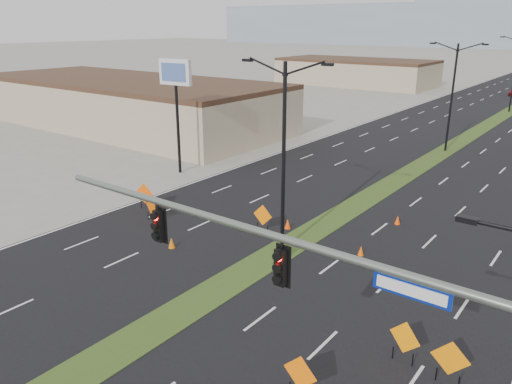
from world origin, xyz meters
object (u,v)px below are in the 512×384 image
Objects in this scene: signal_mast at (339,301)px; construction_sign_2 at (263,216)px; streetlight_0 at (284,154)px; construction_sign_5 at (450,360)px; streetlight_1 at (452,94)px; cone_0 at (171,243)px; construction_sign_0 at (144,194)px; cone_1 at (361,251)px; construction_sign_3 at (300,374)px; cone_3 at (288,224)px; construction_sign_1 at (151,207)px; construction_sign_4 at (405,339)px; pole_sign_west at (176,81)px; cone_2 at (398,220)px.

signal_mast reaches higher than construction_sign_2.
streetlight_0 is at bearing -33.47° from construction_sign_2.
signal_mast is 6.27m from construction_sign_5.
cone_0 is at bearing -99.12° from streetlight_1.
construction_sign_0 is 1.08× the size of construction_sign_2.
cone_1 is at bearing 31.87° from cone_0.
streetlight_1 is at bearing 90.00° from streetlight_0.
construction_sign_5 is at bearing 67.57° from signal_mast.
signal_mast is at bearing -49.46° from streetlight_0.
signal_mast is 4.29m from construction_sign_3.
construction_sign_5 is 2.83× the size of cone_3.
cone_3 is at bearing 172.31° from cone_1.
construction_sign_1 is 0.96× the size of construction_sign_4.
cone_2 is at bearing -5.18° from pole_sign_west.
streetlight_1 is 18.24× the size of cone_1.
cone_3 is (-10.26, 7.87, -0.70)m from construction_sign_4.
construction_sign_2 is at bearing 148.50° from streetlight_0.
pole_sign_west is at bearing 110.43° from construction_sign_0.
construction_sign_1 is (-8.86, -1.37, -4.46)m from streetlight_0.
signal_mast is 29.66× the size of cone_1.
streetlight_1 reaches higher than cone_3.
construction_sign_5 is 10.09m from cone_1.
streetlight_0 is at bearing 164.95° from construction_sign_4.
streetlight_0 reaches higher than construction_sign_2.
streetlight_0 is 17.02m from pole_sign_west.
cone_2 is (12.39, 8.75, -0.67)m from construction_sign_1.
streetlight_0 is 12.56m from construction_sign_5.
pole_sign_west reaches higher than construction_sign_5.
construction_sign_5 is at bearing 46.21° from construction_sign_3.
construction_sign_1 reaches higher than cone_1.
streetlight_0 is at bearing -150.85° from cone_1.
pole_sign_west is (-18.76, -0.04, 7.12)m from cone_2.
streetlight_1 is 1.10× the size of pole_sign_west.
signal_mast reaches higher than cone_1.
cone_3 is (-5.00, -4.64, 0.02)m from cone_2.
construction_sign_4 is (1.97, 3.87, 0.01)m from construction_sign_3.
construction_sign_0 is 6.60m from cone_0.
construction_sign_3 reaches higher than cone_2.
signal_mast is 13.18m from streetlight_0.
construction_sign_1 is 2.67× the size of cone_3.
streetlight_1 is 32.17m from cone_0.
cone_1 is 5.34m from cone_2.
construction_sign_4 is 13.60m from cone_2.
construction_sign_1 is (-8.86, -29.37, -4.46)m from streetlight_1.
streetlight_0 is 1.00× the size of streetlight_1.
construction_sign_5 is 0.19× the size of pole_sign_west.
streetlight_0 is 16.27× the size of cone_0.
construction_sign_3 is 2.75× the size of cone_3.
streetlight_1 is 16.37× the size of cone_3.
streetlight_0 is 11.10m from construction_sign_4.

